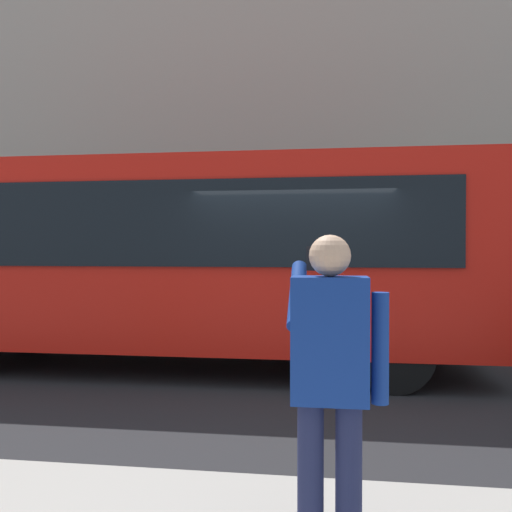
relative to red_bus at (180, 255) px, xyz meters
name	(u,v)px	position (x,y,z in m)	size (l,w,h in m)	color
ground_plane	(296,378)	(-1.79, 0.52, -1.68)	(60.00, 60.00, 0.00)	#232326
building_facade_far	(313,88)	(-1.81, -6.28, 4.30)	(28.00, 1.55, 12.00)	#A89E8E
red_bus	(180,255)	(0.00, 0.00, 0.00)	(9.05, 2.54, 3.08)	red
pedestrian_photographer	(330,369)	(-2.24, 4.98, -0.54)	(0.53, 0.52, 1.70)	#1E2347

